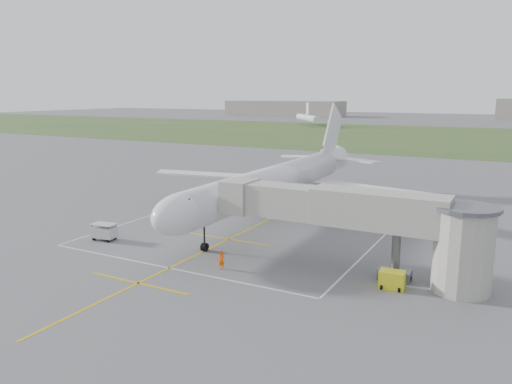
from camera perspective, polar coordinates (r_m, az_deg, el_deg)
The scene contains 11 objects.
ground at distance 60.96m, azimuth 1.77°, elevation -3.04°, with size 700.00×700.00×0.00m, color #4F4F52.
grass_strip at distance 185.39m, azimuth 20.13°, elevation 5.89°, with size 700.00×120.00×0.02m, color #335123.
apron_markings at distance 55.98m, azimuth -0.90°, elevation -4.33°, with size 28.20×60.00×0.01m.
airliner at distance 60.69m, azimuth 2.11°, elevation 1.13°, with size 38.93×46.75×13.52m.
jet_bridge at distance 42.07m, azimuth 12.84°, elevation -3.19°, with size 23.40×5.00×7.20m.
gpu_unit at distance 40.86m, azimuth 15.27°, elevation -9.68°, with size 2.00×1.48×1.43m.
baggage_cart at distance 54.32m, azimuth -16.97°, elevation -4.36°, with size 2.64×1.77×1.73m.
ramp_worker_nose at distance 43.66m, azimuth -3.98°, elevation -7.75°, with size 0.61×0.40×1.67m, color #FF5C08.
ramp_worker_wing at distance 65.03m, azimuth -6.84°, elevation -1.33°, with size 0.95×0.74×1.95m, color #E15C07.
distant_hangars at distance 321.06m, azimuth 20.92°, elevation 8.73°, with size 345.00×49.00×12.00m.
distant_aircraft at distance 222.45m, azimuth 25.26°, elevation 7.21°, with size 183.77×27.41×8.85m.
Camera 1 is at (26.32, -52.90, 15.00)m, focal length 35.00 mm.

